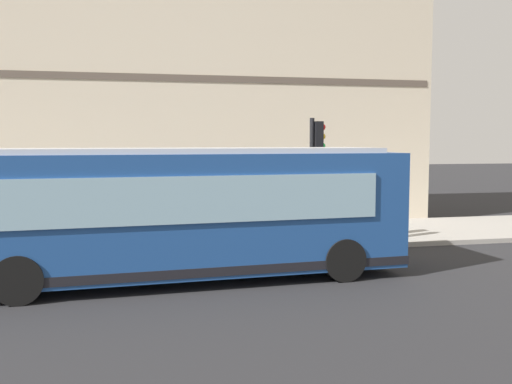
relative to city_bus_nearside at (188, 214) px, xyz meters
The scene contains 10 objects.
ground 1.64m from the city_bus_nearside, 82.08° to the right, with size 120.00×120.00×0.00m, color #262628.
sidewalk_curb 5.40m from the city_bus_nearside, ahead, with size 4.99×40.00×0.15m, color #9E9991.
building_corner 11.46m from the city_bus_nearside, ahead, with size 6.60×19.75×9.95m.
city_bus_nearside is the anchor object (origin of this frame).
traffic_light_near_corner 5.33m from the city_bus_nearside, 52.87° to the right, with size 0.32×0.49×3.76m.
fire_hydrant 6.93m from the city_bus_nearside, ahead, with size 0.35×0.35×0.74m.
pedestrian_near_building_entrance 6.90m from the city_bus_nearside, 21.71° to the right, with size 0.32×0.32×1.78m.
pedestrian_walking_along_curb 7.79m from the city_bus_nearside, 62.94° to the right, with size 0.32×0.32×1.63m.
pedestrian_by_light_pole 4.95m from the city_bus_nearside, 14.16° to the left, with size 0.32×0.32×1.60m.
newspaper_vending_box 5.62m from the city_bus_nearside, 24.29° to the right, with size 0.44×0.42×0.90m.
Camera 1 is at (-13.38, 1.87, 3.23)m, focal length 40.57 mm.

